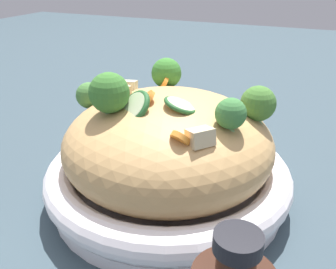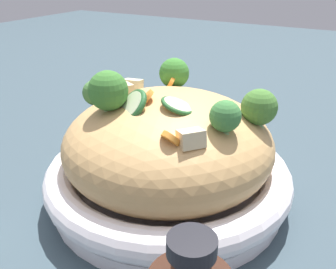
% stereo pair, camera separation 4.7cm
% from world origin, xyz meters
% --- Properties ---
extents(ground_plane, '(3.00, 3.00, 0.00)m').
position_xyz_m(ground_plane, '(0.00, 0.00, 0.00)').
color(ground_plane, '#34444D').
extents(serving_bowl, '(0.32, 0.32, 0.06)m').
position_xyz_m(serving_bowl, '(0.00, 0.00, 0.03)').
color(serving_bowl, white).
rests_on(serving_bowl, ground_plane).
extents(noodle_heap, '(0.27, 0.27, 0.13)m').
position_xyz_m(noodle_heap, '(0.00, 0.00, 0.08)').
color(noodle_heap, tan).
rests_on(noodle_heap, serving_bowl).
extents(broccoli_florets, '(0.27, 0.20, 0.08)m').
position_xyz_m(broccoli_florets, '(-0.01, 0.01, 0.14)').
color(broccoli_florets, '#91AF70').
rests_on(broccoli_florets, serving_bowl).
extents(carrot_coins, '(0.11, 0.18, 0.04)m').
position_xyz_m(carrot_coins, '(-0.01, 0.00, 0.14)').
color(carrot_coins, orange).
rests_on(carrot_coins, serving_bowl).
extents(zucchini_slices, '(0.10, 0.07, 0.04)m').
position_xyz_m(zucchini_slices, '(-0.00, -0.03, 0.14)').
color(zucchini_slices, beige).
rests_on(zucchini_slices, serving_bowl).
extents(chicken_chunks, '(0.17, 0.13, 0.03)m').
position_xyz_m(chicken_chunks, '(-0.04, -0.01, 0.14)').
color(chicken_chunks, beige).
rests_on(chicken_chunks, serving_bowl).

